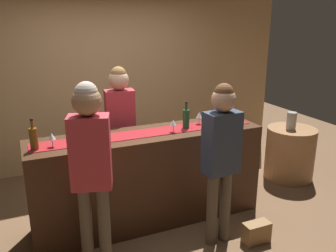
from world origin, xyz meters
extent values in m
plane|color=brown|center=(0.00, 0.00, 0.00)|extent=(10.00, 10.00, 0.00)
cube|color=tan|center=(0.00, 1.90, 1.45)|extent=(6.00, 0.12, 2.90)
cube|color=#3D2314|center=(0.00, 0.00, 0.52)|extent=(2.53, 0.60, 1.04)
cube|color=maroon|center=(0.00, 0.00, 1.04)|extent=(2.40, 0.28, 0.01)
cylinder|color=brown|center=(-1.14, -0.05, 1.15)|extent=(0.07, 0.07, 0.21)
cylinder|color=brown|center=(-1.14, -0.05, 1.29)|extent=(0.03, 0.03, 0.08)
cylinder|color=black|center=(-1.14, -0.05, 1.33)|extent=(0.03, 0.03, 0.02)
cylinder|color=#194723|center=(0.44, -0.01, 1.15)|extent=(0.07, 0.07, 0.21)
cylinder|color=#194723|center=(0.44, -0.01, 1.29)|extent=(0.03, 0.03, 0.08)
cylinder|color=black|center=(0.44, -0.01, 1.33)|extent=(0.03, 0.03, 0.02)
cylinder|color=#B2C6C1|center=(0.95, 0.05, 1.15)|extent=(0.07, 0.07, 0.21)
cylinder|color=#B2C6C1|center=(0.95, 0.05, 1.29)|extent=(0.03, 0.03, 0.08)
cylinder|color=black|center=(0.95, 0.05, 1.33)|extent=(0.03, 0.03, 0.02)
cylinder|color=silver|center=(0.25, -0.09, 1.04)|extent=(0.06, 0.06, 0.00)
cylinder|color=silver|center=(0.25, -0.09, 1.08)|extent=(0.01, 0.01, 0.08)
cone|color=silver|center=(0.25, -0.09, 1.15)|extent=(0.07, 0.07, 0.06)
cylinder|color=silver|center=(-0.98, -0.05, 1.04)|extent=(0.06, 0.06, 0.00)
cylinder|color=silver|center=(-0.98, -0.05, 1.08)|extent=(0.01, 0.01, 0.08)
cone|color=silver|center=(-0.98, -0.05, 1.15)|extent=(0.07, 0.07, 0.06)
cylinder|color=silver|center=(0.65, 0.07, 1.04)|extent=(0.06, 0.06, 0.00)
cylinder|color=silver|center=(0.65, 0.07, 1.08)|extent=(0.01, 0.01, 0.08)
cone|color=silver|center=(0.65, 0.07, 1.15)|extent=(0.07, 0.07, 0.06)
cylinder|color=#26262B|center=(-0.06, 0.57, 0.39)|extent=(0.11, 0.11, 0.79)
cylinder|color=#26262B|center=(-0.22, 0.59, 0.39)|extent=(0.11, 0.11, 0.79)
cube|color=#B7333D|center=(-0.14, 0.58, 1.10)|extent=(0.36, 0.23, 0.62)
sphere|color=#DBAD89|center=(-0.14, 0.58, 1.53)|extent=(0.24, 0.24, 0.24)
sphere|color=olive|center=(-0.14, 0.58, 1.60)|extent=(0.18, 0.18, 0.18)
cylinder|color=brown|center=(0.42, -0.68, 0.39)|extent=(0.11, 0.11, 0.77)
cylinder|color=brown|center=(0.57, -0.67, 0.39)|extent=(0.11, 0.11, 0.77)
cube|color=#2D384C|center=(0.50, -0.67, 1.08)|extent=(0.35, 0.22, 0.61)
sphere|color=tan|center=(0.50, -0.67, 1.50)|extent=(0.23, 0.23, 0.23)
sphere|color=brown|center=(0.50, -0.67, 1.56)|extent=(0.18, 0.18, 0.18)
cylinder|color=brown|center=(-0.80, -0.54, 0.41)|extent=(0.11, 0.11, 0.81)
cylinder|color=brown|center=(-0.65, -0.58, 0.41)|extent=(0.11, 0.11, 0.81)
cube|color=#B7333D|center=(-0.73, -0.56, 1.13)|extent=(0.38, 0.29, 0.64)
sphere|color=#9E7051|center=(-0.73, -0.56, 1.57)|extent=(0.24, 0.24, 0.24)
sphere|color=#AD9E8E|center=(-0.73, -0.56, 1.64)|extent=(0.19, 0.19, 0.19)
cylinder|color=#996B42|center=(2.24, 0.25, 0.37)|extent=(0.68, 0.68, 0.74)
cylinder|color=#A8A399|center=(2.20, 0.24, 0.86)|extent=(0.13, 0.13, 0.24)
cube|color=olive|center=(0.85, -0.85, 0.11)|extent=(0.28, 0.14, 0.22)
camera|label=1|loc=(-1.23, -3.37, 2.21)|focal=37.74mm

